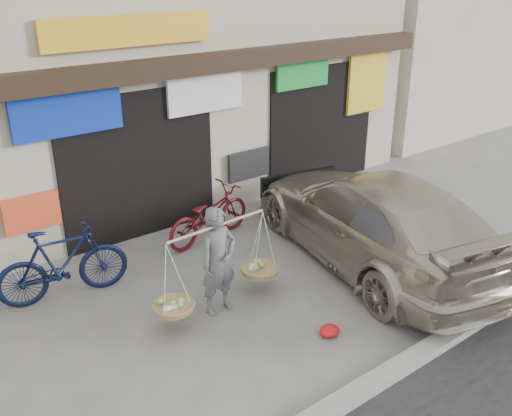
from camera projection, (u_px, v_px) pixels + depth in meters
ground at (259, 317)px, 8.23m from camera, size 70.00×70.00×0.00m
kerb at (362, 390)px, 6.75m from camera, size 70.00×0.25×0.12m
shophouse_block at (65, 31)px, 11.54m from camera, size 14.00×6.32×7.00m
neighbor_east at (443, 11)px, 19.62m from camera, size 12.00×7.00×6.40m
street_vendor at (218, 265)px, 8.12m from camera, size 2.13×0.64×1.63m
bike_1 at (62, 263)px, 8.51m from camera, size 2.01×0.87×1.17m
bike_2 at (209, 215)px, 10.37m from camera, size 1.97×0.97×0.99m
suv at (373, 218)px, 9.57m from camera, size 3.23×5.67×1.55m
red_bag at (329, 331)px, 7.82m from camera, size 0.31×0.25×0.14m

